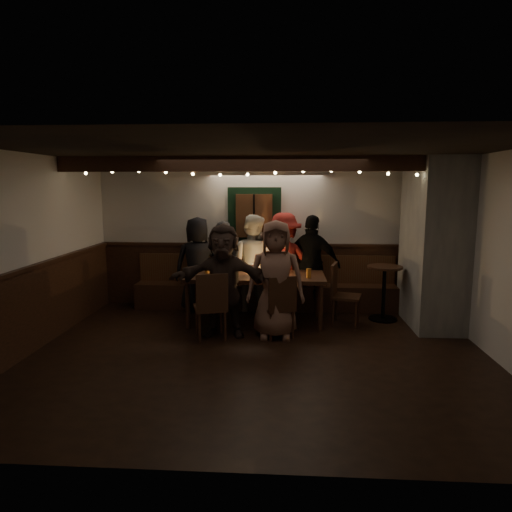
# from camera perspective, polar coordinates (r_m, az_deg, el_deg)

# --- Properties ---
(room) EXTENTS (6.02, 5.01, 2.62)m
(room) POSITION_cam_1_polar(r_m,az_deg,el_deg) (7.22, 9.32, -0.12)
(room) COLOR black
(room) RESTS_ON ground
(dining_table) EXTENTS (2.19, 0.94, 0.95)m
(dining_table) POSITION_cam_1_polar(r_m,az_deg,el_deg) (7.25, -0.12, -2.87)
(dining_table) COLOR black
(dining_table) RESTS_ON ground
(chair_near_left) EXTENTS (0.55, 0.55, 0.98)m
(chair_near_left) POSITION_cam_1_polar(r_m,az_deg,el_deg) (6.46, -5.62, -5.83)
(chair_near_left) COLOR black
(chair_near_left) RESTS_ON ground
(chair_near_right) EXTENTS (0.54, 0.54, 0.92)m
(chair_near_right) POSITION_cam_1_polar(r_m,az_deg,el_deg) (6.56, 3.02, -5.91)
(chair_near_right) COLOR black
(chair_near_right) RESTS_ON ground
(chair_end) EXTENTS (0.53, 0.53, 0.97)m
(chair_end) POSITION_cam_1_polar(r_m,az_deg,el_deg) (7.33, 10.50, -4.24)
(chair_end) COLOR black
(chair_end) RESTS_ON ground
(high_top) EXTENTS (0.56, 0.56, 0.89)m
(high_top) POSITION_cam_1_polar(r_m,az_deg,el_deg) (7.71, 15.72, -3.62)
(high_top) COLOR black
(high_top) RESTS_ON ground
(person_a) EXTENTS (0.89, 0.66, 1.65)m
(person_a) POSITION_cam_1_polar(r_m,az_deg,el_deg) (8.00, -7.25, -1.02)
(person_a) COLOR black
(person_a) RESTS_ON ground
(person_b) EXTENTS (0.61, 0.44, 1.58)m
(person_b) POSITION_cam_1_polar(r_m,az_deg,el_deg) (7.98, -4.14, -1.23)
(person_b) COLOR #272729
(person_b) RESTS_ON ground
(person_c) EXTENTS (1.01, 0.91, 1.69)m
(person_c) POSITION_cam_1_polar(r_m,az_deg,el_deg) (7.93, -0.45, -0.90)
(person_c) COLOR beige
(person_c) RESTS_ON ground
(person_d) EXTENTS (1.26, 0.97, 1.72)m
(person_d) POSITION_cam_1_polar(r_m,az_deg,el_deg) (7.91, 3.48, -0.81)
(person_d) COLOR maroon
(person_d) RESTS_ON ground
(person_e) EXTENTS (1.07, 0.75, 1.69)m
(person_e) POSITION_cam_1_polar(r_m,az_deg,el_deg) (7.92, 7.04, -0.98)
(person_e) COLOR black
(person_e) RESTS_ON ground
(person_f) EXTENTS (1.54, 0.53, 1.65)m
(person_f) POSITION_cam_1_polar(r_m,az_deg,el_deg) (6.62, -4.08, -3.04)
(person_f) COLOR #30231D
(person_f) RESTS_ON ground
(person_g) EXTENTS (0.85, 0.57, 1.70)m
(person_g) POSITION_cam_1_polar(r_m,az_deg,el_deg) (6.54, 2.44, -2.94)
(person_g) COLOR brown
(person_g) RESTS_ON ground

